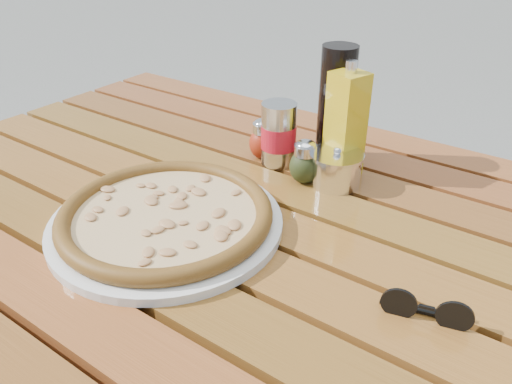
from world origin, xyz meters
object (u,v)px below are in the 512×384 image
Objects in this scene: pepper_shaker at (263,140)px; soda_can at (279,135)px; dark_bottle at (336,105)px; parmesan_tin at (336,168)px; olive_oil_cruet at (346,124)px; pizza at (166,214)px; plate at (167,223)px; table at (249,250)px; sunglasses at (426,310)px; oregano_shaker at (305,162)px.

soda_can reaches higher than pepper_shaker.
parmesan_tin is (0.05, -0.09, -0.08)m from dark_bottle.
pepper_shaker is 0.39× the size of olive_oil_cruet.
pepper_shaker is at bearing 92.97° from pizza.
olive_oil_cruet reaches higher than plate.
dark_bottle is 1.83× the size of soda_can.
sunglasses is (0.31, -0.07, 0.09)m from table.
plate is at bearing 153.43° from pizza.
sunglasses is at bearing -47.81° from dark_bottle.
sunglasses reaches higher than table.
plate is at bearing -113.79° from olive_oil_cruet.
oregano_shaker is at bearing 129.24° from sunglasses.
oregano_shaker reaches higher than table.
soda_can is at bearing 155.06° from oregano_shaker.
soda_can reaches higher than plate.
table is 13.04× the size of parmesan_tin.
dark_bottle reaches higher than soda_can.
olive_oil_cruet is (0.04, 0.07, 0.06)m from oregano_shaker.
pepper_shaker is 0.37× the size of dark_bottle.
pizza is 0.29m from pepper_shaker.
pizza is at bearing -112.10° from oregano_shaker.
plate is at bearing -118.54° from parmesan_tin.
dark_bottle is 0.13m from parmesan_tin.
parmesan_tin is (0.13, -0.01, -0.03)m from soda_can.
dark_bottle reaches higher than pepper_shaker.
table is 6.67× the size of olive_oil_cruet.
soda_can is (-0.08, 0.04, 0.02)m from oregano_shaker.
oregano_shaker is at bearing 67.90° from pizza.
oregano_shaker is 0.09m from soda_can.
pepper_shaker is 0.76× the size of parmesan_tin.
oregano_shaker reaches higher than plate.
olive_oil_cruet is (0.06, 0.21, 0.17)m from table.
soda_can is 0.13m from olive_oil_cruet.
pizza is (-0.08, -0.11, 0.10)m from table.
sunglasses reaches higher than plate.
dark_bottle reaches higher than pizza.
plate is 4.39× the size of oregano_shaker.
parmesan_tin is (0.05, 0.03, -0.01)m from oregano_shaker.
table is 11.67× the size of soda_can.
sunglasses is at bearing 4.86° from pizza.
oregano_shaker reaches higher than pizza.
sunglasses is (0.40, 0.03, 0.01)m from plate.
pizza is at bearing -118.54° from parmesan_tin.
oregano_shaker is 0.76× the size of parmesan_tin.
plate is at bearing -87.03° from pepper_shaker.
dark_bottle is (-0.00, 0.11, 0.07)m from oregano_shaker.
table is at bearing -71.53° from soda_can.
oregano_shaker is 0.75× the size of sunglasses.
dark_bottle is at bearing 117.54° from sunglasses.
soda_can reaches higher than parmesan_tin.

